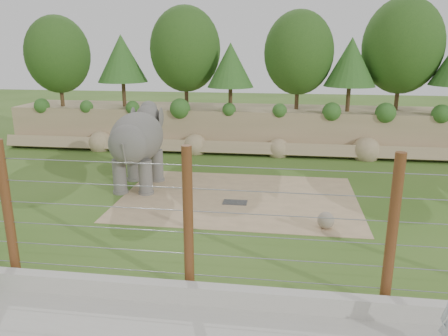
# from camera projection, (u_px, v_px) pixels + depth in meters

# --- Properties ---
(ground) EXTENTS (90.00, 90.00, 0.00)m
(ground) POSITION_uv_depth(u_px,v_px,m) (216.00, 225.00, 15.97)
(ground) COLOR #355B19
(ground) RESTS_ON ground
(back_embankment) EXTENTS (30.00, 5.52, 8.77)m
(back_embankment) POSITION_uv_depth(u_px,v_px,m) (258.00, 85.00, 26.88)
(back_embankment) COLOR #9B8660
(back_embankment) RESTS_ON ground
(dirt_patch) EXTENTS (10.00, 7.00, 0.02)m
(dirt_patch) POSITION_uv_depth(u_px,v_px,m) (239.00, 198.00, 18.76)
(dirt_patch) COLOR tan
(dirt_patch) RESTS_ON ground
(drain_grate) EXTENTS (1.00, 0.60, 0.03)m
(drain_grate) POSITION_uv_depth(u_px,v_px,m) (235.00, 202.00, 18.14)
(drain_grate) COLOR #262628
(drain_grate) RESTS_ON dirt_patch
(elephant) EXTENTS (2.04, 4.52, 3.62)m
(elephant) POSITION_uv_depth(u_px,v_px,m) (138.00, 149.00, 19.74)
(elephant) COLOR #58554F
(elephant) RESTS_ON ground
(stone_ball) EXTENTS (0.61, 0.61, 0.61)m
(stone_ball) POSITION_uv_depth(u_px,v_px,m) (326.00, 220.00, 15.55)
(stone_ball) COLOR gray
(stone_ball) RESTS_ON dirt_patch
(retaining_wall) EXTENTS (26.00, 0.35, 0.50)m
(retaining_wall) POSITION_uv_depth(u_px,v_px,m) (185.00, 293.00, 11.14)
(retaining_wall) COLOR beige
(retaining_wall) RESTS_ON ground
(barrier_fence) EXTENTS (20.26, 0.26, 4.00)m
(barrier_fence) POSITION_uv_depth(u_px,v_px,m) (188.00, 222.00, 11.14)
(barrier_fence) COLOR #572A15
(barrier_fence) RESTS_ON ground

